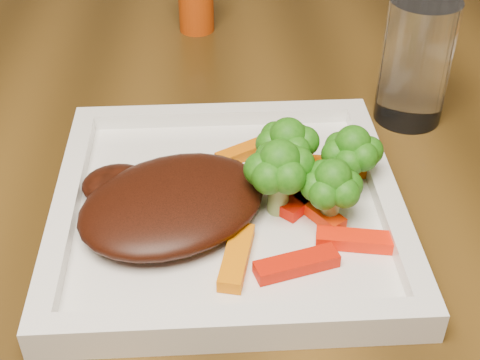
{
  "coord_description": "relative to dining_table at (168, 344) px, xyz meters",
  "views": [
    {
      "loc": [
        0.25,
        -0.72,
        1.1
      ],
      "look_at": [
        0.27,
        -0.31,
        0.79
      ],
      "focal_mm": 50.0,
      "sensor_mm": 36.0,
      "label": 1
    }
  ],
  "objects": [
    {
      "name": "dining_table",
      "position": [
        0.0,
        0.0,
        0.0
      ],
      "size": [
        1.6,
        0.9,
        0.75
      ],
      "primitive_type": null,
      "color": "#513612",
      "rests_on": "floor"
    },
    {
      "name": "plate",
      "position": [
        0.08,
        -0.18,
        0.38
      ],
      "size": [
        0.27,
        0.27,
        0.01
      ],
      "primitive_type": "cube",
      "color": "white",
      "rests_on": "dining_table"
    },
    {
      "name": "steak",
      "position": [
        0.03,
        -0.19,
        0.4
      ],
      "size": [
        0.19,
        0.18,
        0.03
      ],
      "primitive_type": "ellipsoid",
      "rotation": [
        0.0,
        0.0,
        0.54
      ],
      "color": "#361108",
      "rests_on": "plate"
    },
    {
      "name": "broccoli_0",
      "position": [
        0.13,
        -0.15,
        0.42
      ],
      "size": [
        0.07,
        0.07,
        0.07
      ],
      "primitive_type": null,
      "rotation": [
        0.0,
        0.0,
        -0.29
      ],
      "color": "#156911",
      "rests_on": "plate"
    },
    {
      "name": "broccoli_1",
      "position": [
        0.18,
        -0.16,
        0.42
      ],
      "size": [
        0.07,
        0.07,
        0.06
      ],
      "primitive_type": null,
      "rotation": [
        0.0,
        0.0,
        -0.25
      ],
      "color": "#376D12",
      "rests_on": "plate"
    },
    {
      "name": "broccoli_2",
      "position": [
        0.15,
        -0.2,
        0.42
      ],
      "size": [
        0.07,
        0.07,
        0.06
      ],
      "primitive_type": null,
      "rotation": [
        0.0,
        0.0,
        -0.36
      ],
      "color": "#397613",
      "rests_on": "plate"
    },
    {
      "name": "broccoli_3",
      "position": [
        0.12,
        -0.19,
        0.42
      ],
      "size": [
        0.08,
        0.08,
        0.06
      ],
      "primitive_type": null,
      "rotation": [
        0.0,
        0.0,
        0.42
      ],
      "color": "#307814",
      "rests_on": "plate"
    },
    {
      "name": "carrot_0",
      "position": [
        0.12,
        -0.25,
        0.39
      ],
      "size": [
        0.06,
        0.03,
        0.01
      ],
      "primitive_type": "cube",
      "rotation": [
        0.0,
        0.0,
        0.27
      ],
      "color": "red",
      "rests_on": "plate"
    },
    {
      "name": "carrot_1",
      "position": [
        0.17,
        -0.23,
        0.39
      ],
      "size": [
        0.06,
        0.03,
        0.01
      ],
      "primitive_type": "cube",
      "rotation": [
        0.0,
        0.0,
        -0.18
      ],
      "color": "#FB1D04",
      "rests_on": "plate"
    },
    {
      "name": "carrot_2",
      "position": [
        0.08,
        -0.24,
        0.39
      ],
      "size": [
        0.03,
        0.07,
        0.01
      ],
      "primitive_type": "cube",
      "rotation": [
        0.0,
        0.0,
        1.34
      ],
      "color": "orange",
      "rests_on": "plate"
    },
    {
      "name": "carrot_3",
      "position": [
        0.18,
        -0.14,
        0.39
      ],
      "size": [
        0.07,
        0.03,
        0.01
      ],
      "primitive_type": "cube",
      "rotation": [
        0.0,
        0.0,
        -0.16
      ],
      "color": "#D35103",
      "rests_on": "plate"
    },
    {
      "name": "carrot_4",
      "position": [
        0.09,
        -0.11,
        0.39
      ],
      "size": [
        0.05,
        0.04,
        0.01
      ],
      "primitive_type": "cube",
      "rotation": [
        0.0,
        0.0,
        0.52
      ],
      "color": "#D86003",
      "rests_on": "plate"
    },
    {
      "name": "carrot_5",
      "position": [
        0.15,
        -0.2,
        0.39
      ],
      "size": [
        0.04,
        0.05,
        0.01
      ],
      "primitive_type": "cube",
      "rotation": [
        0.0,
        0.0,
        -0.98
      ],
      "color": "#FF2F04",
      "rests_on": "plate"
    },
    {
      "name": "carrot_6",
      "position": [
        0.14,
        -0.16,
        0.39
      ],
      "size": [
        0.05,
        0.02,
        0.01
      ],
      "primitive_type": "cube",
      "rotation": [
        0.0,
        0.0,
        0.04
      ],
      "color": "#DD6803",
      "rests_on": "plate"
    },
    {
      "name": "drinking_glass",
      "position": [
        0.26,
        -0.04,
        0.44
      ],
      "size": [
        0.07,
        0.07,
        0.12
      ],
      "primitive_type": "cylinder",
      "rotation": [
        0.0,
        0.0,
        0.1
      ],
      "color": "white",
      "rests_on": "dining_table"
    },
    {
      "name": "carrot_7",
      "position": [
        0.14,
        -0.18,
        0.39
      ],
      "size": [
        0.05,
        0.05,
        0.01
      ],
      "primitive_type": "cube",
      "rotation": [
        0.0,
        0.0,
        0.81
      ],
      "color": "red",
      "rests_on": "plate"
    }
  ]
}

